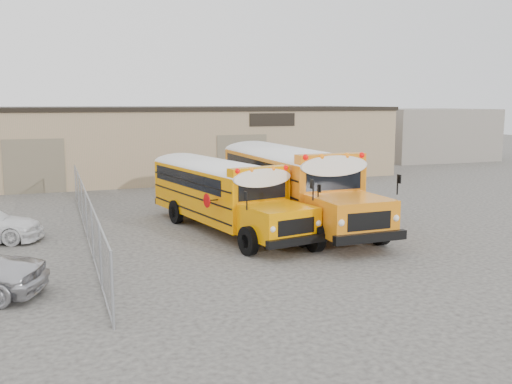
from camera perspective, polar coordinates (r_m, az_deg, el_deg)
name	(u,v)px	position (r m, az deg, el deg)	size (l,w,h in m)	color
ground	(269,244)	(20.27, 1.31, -5.23)	(120.00, 120.00, 0.00)	#393634
warehouse	(162,141)	(39.06, -9.36, 5.03)	(30.20, 10.20, 4.67)	#A38264
chainlink_fence	(87,215)	(21.74, -16.58, -2.20)	(0.07, 18.07, 1.81)	#96999E
distant_building_right	(425,134)	(52.60, 16.52, 5.57)	(10.00, 8.00, 4.40)	gray
school_bus_left	(165,174)	(27.54, -9.04, 1.84)	(4.12, 9.76, 2.78)	#F79400
school_bus_right	(239,163)	(29.62, -1.76, 2.90)	(3.36, 10.98, 3.19)	orange
tarp_bundle	(305,217)	(21.36, 4.90, -2.55)	(1.15, 1.09, 1.41)	black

